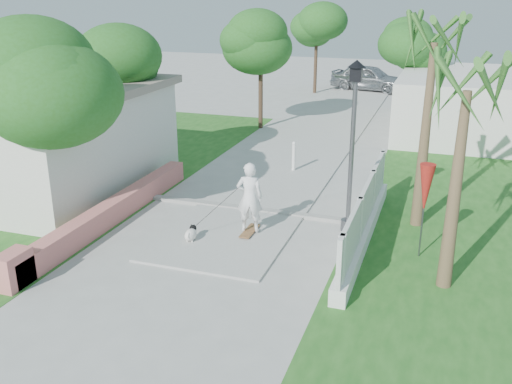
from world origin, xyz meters
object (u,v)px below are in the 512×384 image
at_px(street_lamp, 352,141).
at_px(bollard, 294,156).
at_px(patio_umbrella, 426,190).
at_px(dog, 191,234).
at_px(skateboarder, 231,203).
at_px(parked_car, 369,78).

relative_size(street_lamp, bollard, 4.07).
distance_m(street_lamp, patio_umbrella, 2.27).
distance_m(street_lamp, dog, 4.67).
xyz_separation_m(street_lamp, skateboarder, (-2.80, -1.28, -1.54)).
relative_size(bollard, parked_car, 0.23).
xyz_separation_m(street_lamp, dog, (-3.60, -2.00, -2.20)).
bearing_deg(patio_umbrella, bollard, 129.91).
bearing_deg(patio_umbrella, street_lamp, 152.24).
distance_m(bollard, dog, 6.57).
distance_m(bollard, skateboarder, 5.79).
distance_m(bollard, patio_umbrella, 7.25).
distance_m(patio_umbrella, skateboarder, 4.77).
xyz_separation_m(street_lamp, bollard, (-2.70, 4.50, -1.84)).
bearing_deg(skateboarder, dog, 28.15).
xyz_separation_m(patio_umbrella, skateboarder, (-4.70, -0.28, -0.80)).
bearing_deg(street_lamp, dog, -150.95).
height_order(bollard, dog, bollard).
xyz_separation_m(street_lamp, patio_umbrella, (1.90, -1.00, -0.74)).
relative_size(street_lamp, parked_car, 0.94).
bearing_deg(bollard, skateboarder, -90.95).
distance_m(patio_umbrella, dog, 5.78).
bearing_deg(dog, parked_car, 79.40).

